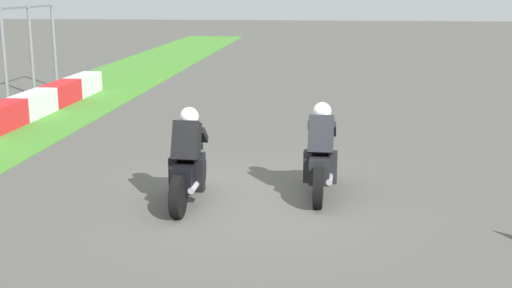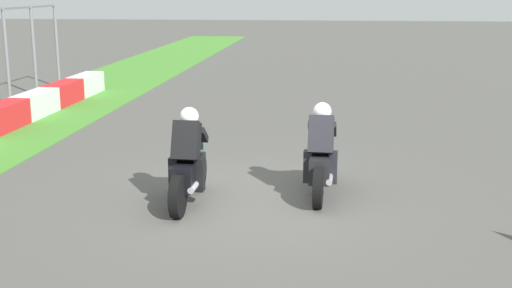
{
  "view_description": "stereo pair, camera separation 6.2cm",
  "coord_description": "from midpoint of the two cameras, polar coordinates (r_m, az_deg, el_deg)",
  "views": [
    {
      "loc": [
        -10.09,
        -1.15,
        3.31
      ],
      "look_at": [
        0.09,
        -0.07,
        0.9
      ],
      "focal_mm": 46.72,
      "sensor_mm": 36.0,
      "label": 1
    },
    {
      "loc": [
        -10.08,
        -1.22,
        3.31
      ],
      "look_at": [
        0.09,
        -0.07,
        0.9
      ],
      "focal_mm": 46.72,
      "sensor_mm": 36.0,
      "label": 2
    }
  ],
  "objects": [
    {
      "name": "rider_lane_a",
      "position": [
        10.84,
        5.41,
        -1.16
      ],
      "size": [
        2.04,
        0.55,
        1.51
      ],
      "rotation": [
        0.0,
        0.0,
        -0.04
      ],
      "color": "black",
      "rests_on": "ground_plane"
    },
    {
      "name": "rider_lane_b",
      "position": [
        10.42,
        -5.97,
        -1.77
      ],
      "size": [
        2.04,
        0.54,
        1.51
      ],
      "rotation": [
        0.0,
        0.0,
        -0.02
      ],
      "color": "black",
      "rests_on": "ground_plane"
    },
    {
      "name": "ground_plane",
      "position": [
        10.68,
        -0.6,
        -4.81
      ],
      "size": [
        120.0,
        120.0,
        0.0
      ],
      "primitive_type": "plane",
      "color": "#53514C"
    }
  ]
}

